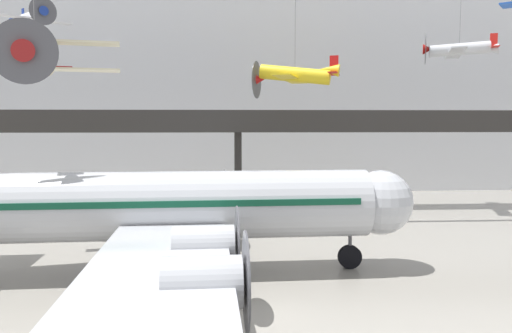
# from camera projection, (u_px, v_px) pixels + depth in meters

# --- Properties ---
(ground_plane) EXTENTS (260.00, 260.00, 0.00)m
(ground_plane) POSITION_uv_depth(u_px,v_px,m) (253.00, 315.00, 21.02)
(ground_plane) COLOR gray
(hangar_back_wall) EXTENTS (140.00, 3.00, 24.84)m
(hangar_back_wall) POSITION_uv_depth(u_px,v_px,m) (235.00, 85.00, 58.09)
(hangar_back_wall) COLOR silver
(hangar_back_wall) RESTS_ON ground
(mezzanine_walkway) EXTENTS (110.00, 3.20, 9.19)m
(mezzanine_walkway) POSITION_uv_depth(u_px,v_px,m) (238.00, 128.00, 45.96)
(mezzanine_walkway) COLOR #2D2B28
(mezzanine_walkway) RESTS_ON ground
(airliner_silver_main) EXTENTS (28.42, 32.26, 10.62)m
(airliner_silver_main) POSITION_uv_depth(u_px,v_px,m) (158.00, 207.00, 26.38)
(airliner_silver_main) COLOR #B7BABF
(airliner_silver_main) RESTS_ON ground
(suspended_plane_cream_biplane) EXTENTS (9.09, 7.51, 10.96)m
(suspended_plane_cream_biplane) POSITION_uv_depth(u_px,v_px,m) (36.00, 59.00, 27.46)
(suspended_plane_cream_biplane) COLOR beige
(suspended_plane_silver_racer) EXTENTS (6.65, 7.76, 7.66)m
(suspended_plane_silver_racer) POSITION_uv_depth(u_px,v_px,m) (459.00, 50.00, 45.09)
(suspended_plane_silver_racer) COLOR silver
(suspended_plane_yellow_lowwing) EXTENTS (8.15, 9.62, 10.68)m
(suspended_plane_yellow_lowwing) POSITION_uv_depth(u_px,v_px,m) (295.00, 75.00, 44.87)
(suspended_plane_yellow_lowwing) COLOR yellow
(suspended_plane_white_twin) EXTENTS (5.77, 5.56, 4.69)m
(suspended_plane_white_twin) POSITION_uv_depth(u_px,v_px,m) (33.00, 17.00, 44.44)
(suspended_plane_white_twin) COLOR silver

